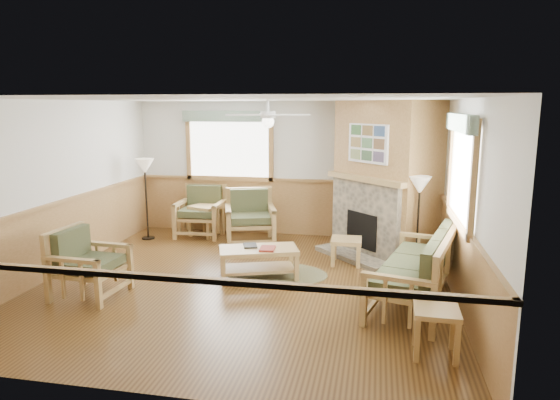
% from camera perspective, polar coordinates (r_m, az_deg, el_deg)
% --- Properties ---
extents(floor, '(6.00, 6.00, 0.01)m').
position_cam_1_polar(floor, '(7.58, -4.04, -9.48)').
color(floor, '#523516').
rests_on(floor, ground).
extents(ceiling, '(6.00, 6.00, 0.01)m').
position_cam_1_polar(ceiling, '(7.11, -4.33, 11.42)').
color(ceiling, white).
rests_on(ceiling, floor).
extents(wall_back, '(6.00, 0.02, 2.70)m').
position_cam_1_polar(wall_back, '(10.12, 0.28, 3.58)').
color(wall_back, silver).
rests_on(wall_back, floor).
extents(wall_front, '(6.00, 0.02, 2.70)m').
position_cam_1_polar(wall_front, '(4.48, -14.35, -5.98)').
color(wall_front, silver).
rests_on(wall_front, floor).
extents(wall_left, '(0.02, 6.00, 2.70)m').
position_cam_1_polar(wall_left, '(8.51, -24.07, 1.28)').
color(wall_left, silver).
rests_on(wall_left, floor).
extents(wall_right, '(0.02, 6.00, 2.70)m').
position_cam_1_polar(wall_right, '(7.07, 20.00, -0.20)').
color(wall_right, silver).
rests_on(wall_right, floor).
extents(wainscot, '(6.00, 6.00, 1.10)m').
position_cam_1_polar(wainscot, '(7.41, -4.10, -5.45)').
color(wainscot, '#9F7441').
rests_on(wainscot, floor).
extents(fireplace, '(3.11, 3.11, 2.70)m').
position_cam_1_polar(fireplace, '(9.00, 12.06, 2.45)').
color(fireplace, '#9F7441').
rests_on(fireplace, floor).
extents(window_back, '(1.90, 0.16, 1.50)m').
position_cam_1_polar(window_back, '(10.26, -5.90, 10.23)').
color(window_back, white).
rests_on(window_back, wall_back).
extents(window_right, '(0.16, 1.90, 1.50)m').
position_cam_1_polar(window_right, '(6.75, 20.57, 9.37)').
color(window_right, white).
rests_on(window_right, wall_right).
extents(ceiling_fan, '(1.59, 1.59, 0.36)m').
position_cam_1_polar(ceiling_fan, '(7.33, -1.39, 11.12)').
color(ceiling_fan, white).
rests_on(ceiling_fan, ceiling).
extents(sofa, '(2.30, 1.40, 0.99)m').
position_cam_1_polar(sofa, '(6.94, 15.24, -7.41)').
color(sofa, tan).
rests_on(sofa, floor).
extents(armchair_back_left, '(0.92, 0.92, 1.00)m').
position_cam_1_polar(armchair_back_left, '(10.26, -9.06, -1.27)').
color(armchair_back_left, tan).
rests_on(armchair_back_left, floor).
extents(armchair_back_right, '(1.14, 1.14, 1.02)m').
position_cam_1_polar(armchair_back_right, '(9.55, -3.43, -1.98)').
color(armchair_back_right, tan).
rests_on(armchair_back_right, floor).
extents(armchair_left, '(0.90, 0.90, 0.95)m').
position_cam_1_polar(armchair_left, '(7.43, -20.93, -6.72)').
color(armchair_left, tan).
rests_on(armchair_left, floor).
extents(coffee_table, '(1.31, 0.95, 0.47)m').
position_cam_1_polar(coffee_table, '(7.72, -2.45, -7.20)').
color(coffee_table, tan).
rests_on(coffee_table, floor).
extents(end_table_chairs, '(0.71, 0.70, 0.63)m').
position_cam_1_polar(end_table_chairs, '(10.26, -8.41, -2.32)').
color(end_table_chairs, tan).
rests_on(end_table_chairs, floor).
extents(end_table_sofa, '(0.48, 0.46, 0.52)m').
position_cam_1_polar(end_table_sofa, '(5.68, 17.35, -14.24)').
color(end_table_sofa, tan).
rests_on(end_table_sofa, floor).
extents(footstool, '(0.51, 0.51, 0.43)m').
position_cam_1_polar(footstool, '(8.45, 7.57, -5.82)').
color(footstool, tan).
rests_on(footstool, floor).
extents(braided_rug, '(1.76, 1.76, 0.01)m').
position_cam_1_polar(braided_rug, '(7.95, -0.45, -8.39)').
color(braided_rug, brown).
rests_on(braided_rug, floor).
extents(floor_lamp_left, '(0.49, 0.49, 1.61)m').
position_cam_1_polar(floor_lamp_left, '(10.14, -15.03, 0.11)').
color(floor_lamp_left, black).
rests_on(floor_lamp_left, floor).
extents(floor_lamp_right, '(0.42, 0.42, 1.53)m').
position_cam_1_polar(floor_lamp_right, '(8.22, 15.47, -2.62)').
color(floor_lamp_right, black).
rests_on(floor_lamp_right, floor).
extents(book_red, '(0.24, 0.32, 0.03)m').
position_cam_1_polar(book_red, '(7.56, -1.45, -5.46)').
color(book_red, maroon).
rests_on(book_red, coffee_table).
extents(book_dark, '(0.28, 0.32, 0.02)m').
position_cam_1_polar(book_dark, '(7.74, -3.43, -5.13)').
color(book_dark, black).
rests_on(book_dark, coffee_table).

